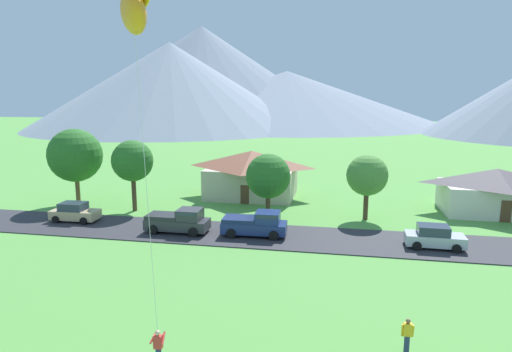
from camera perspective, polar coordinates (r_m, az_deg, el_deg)
name	(u,v)px	position (r m, az deg, el deg)	size (l,w,h in m)	color
road_strip	(287,237)	(35.33, 4.14, -7.97)	(160.00, 6.32, 0.08)	#2D2D33
mountain_west_ridge	(171,86)	(155.17, -11.07, 11.50)	(95.51, 95.51, 28.90)	gray
mountain_far_east_ridge	(287,98)	(176.84, 4.03, 10.19)	(119.96, 119.96, 20.67)	gray
mountain_central_ridge	(203,75)	(190.16, -6.99, 13.00)	(122.02, 122.02, 39.52)	gray
house_leftmost	(252,173)	(48.90, -0.54, 0.43)	(10.26, 8.18, 5.14)	beige
house_left_center	(496,190)	(47.60, 28.83, -1.66)	(10.27, 6.62, 4.37)	beige
tree_near_left	(75,155)	(48.22, -22.56, 2.50)	(5.43, 5.43, 7.91)	brown
tree_left_of_center	(132,161)	(43.85, -15.85, 1.89)	(4.00, 4.00, 6.99)	#4C3823
tree_center	(268,176)	(40.12, 1.60, -0.03)	(4.13, 4.13, 5.97)	#4C3823
tree_right_of_center	(367,175)	(40.62, 14.33, 0.06)	(3.72, 3.72, 5.98)	#4C3823
parked_car_silver_west_end	(434,237)	(35.23, 22.27, -7.39)	(4.25, 2.17, 1.68)	#B7BCC1
parked_car_tan_mid_west	(75,212)	(42.57, -22.61, -4.40)	(4.22, 2.13, 1.68)	tan
pickup_truck_charcoal_west_side	(179,220)	(36.67, -10.04, -5.75)	(5.21, 2.34, 1.99)	#333338
pickup_truck_navy_east_side	(256,224)	(35.26, -0.01, -6.24)	(5.27, 2.46, 1.99)	navy
kite_flyer_with_kite	(135,20)	(19.40, -15.56, 19.03)	(2.90, 3.60, 15.42)	navy
watcher_person	(407,336)	(21.34, 19.16, -19.11)	(0.56, 0.24, 1.68)	navy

